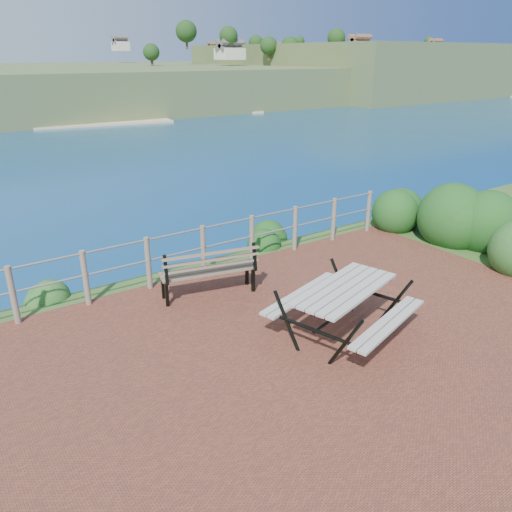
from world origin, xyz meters
The scene contains 9 objects.
ground centered at (0.00, 0.00, 0.00)m, with size 10.00×7.00×0.12m, color brown.
safety_railing centered at (0.00, 3.35, 0.57)m, with size 9.40×0.10×1.00m.
distant_bay centered at (173.07, 202.61, -1.52)m, with size 290.00×232.36×24.00m.
picnic_table centered at (0.61, 0.09, 0.51)m, with size 2.05×1.61×0.81m.
park_bench centered at (-0.39, 2.48, 0.64)m, with size 1.77×0.81×0.97m.
shrub_right_front centered at (5.57, 1.56, 0.00)m, with size 1.61×1.61×2.28m, color #164918.
shrub_right_edge centered at (5.31, 3.16, 0.00)m, with size 1.21×1.21×1.72m, color #164918.
shrub_lip_west centered at (-3.01, 4.10, 0.00)m, with size 0.76×0.76×0.50m, color #1F4C1C.
shrub_lip_east centered at (2.12, 4.24, 0.00)m, with size 0.87×0.87×0.65m, color #164918.
Camera 1 is at (-4.32, -4.69, 4.07)m, focal length 35.00 mm.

